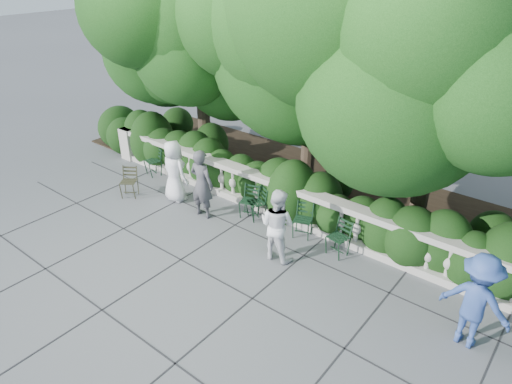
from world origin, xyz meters
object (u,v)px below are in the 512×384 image
Objects in this scene: chair_e at (332,257)px; person_casual_man at (277,225)px; chair_f at (300,239)px; chair_weathered at (129,199)px; person_businessman at (174,171)px; chair_a at (150,176)px; chair_c at (251,219)px; person_woman_grey at (202,184)px; person_older_blue at (476,301)px; chair_d at (247,219)px.

person_casual_man is (-0.97, -0.75, 0.82)m from chair_e.
chair_f is 1.00× the size of chair_weathered.
chair_e is at bearing -171.75° from person_businessman.
chair_a is 3.91m from chair_c.
chair_c is 1.51m from person_woman_grey.
person_older_blue reaches higher than chair_c.
chair_e is 1.00× the size of chair_weathered.
chair_e is at bearing -176.91° from person_woman_grey.
chair_weathered is 2.44m from person_woman_grey.
chair_a is at bearing 161.37° from chair_d.
person_casual_man is at bearing -29.30° from chair_weathered.
chair_f is at bearing 15.36° from chair_a.
person_woman_grey is 6.47m from person_older_blue.
chair_c is at bearing -13.08° from chair_weathered.
person_older_blue is (5.47, -0.75, 0.89)m from chair_d.
chair_c is 1.00× the size of chair_weathered.
chair_d and chair_f have the same top height.
chair_c is 0.50× the size of person_businessman.
person_woman_grey is at bearing 174.87° from chair_f.
person_businessman is at bearing -140.78° from chair_c.
chair_f is 2.74m from person_woman_grey.
chair_d is at bearing -31.16° from person_casual_man.
chair_c is at bearing 162.38° from chair_f.
chair_c is 2.39m from chair_e.
chair_d is 3.38m from chair_weathered.
chair_f is at bearing -178.00° from chair_e.
chair_a is at bearing 161.02° from chair_f.
person_casual_man reaches higher than chair_a.
chair_a is at bearing -170.84° from chair_e.
chair_d is at bearing 164.57° from chair_f.
chair_f is 4.87m from chair_weathered.
chair_c is at bearing -164.68° from person_businessman.
chair_e is 5.75m from chair_weathered.
person_businessman is 1.16m from person_woman_grey.
chair_e is at bearing -22.57° from chair_weathered.
chair_c and chair_f have the same top height.
chair_d is at bearing 13.94° from chair_a.
chair_d is 0.47× the size of person_woman_grey.
chair_c is 1.00× the size of chair_e.
chair_a is at bearing -12.62° from person_casual_man.
person_casual_man is (1.42, -0.86, 0.82)m from chair_c.
chair_a is 3.05m from person_woman_grey.
person_older_blue is (3.94, -0.84, 0.89)m from chair_f.
person_woman_grey is at bearing -169.19° from chair_d.
person_older_blue reaches higher than chair_weathered.
chair_f is 4.13m from person_older_blue.
chair_d is (-0.07, -0.06, 0.00)m from chair_c.
chair_d and chair_e have the same top height.
chair_e is 1.00× the size of chair_f.
person_woman_grey is 2.50m from person_casual_man.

